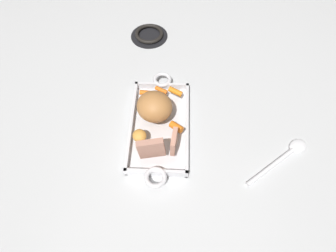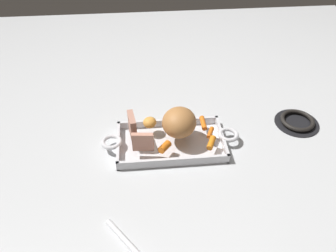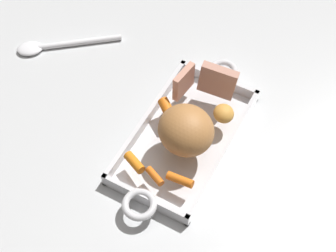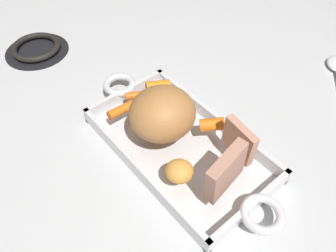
% 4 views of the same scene
% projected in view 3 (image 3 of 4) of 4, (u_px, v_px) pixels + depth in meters
% --- Properties ---
extents(ground_plane, '(2.22, 2.22, 0.00)m').
position_uv_depth(ground_plane, '(185.00, 140.00, 1.07)').
color(ground_plane, silver).
extents(roasting_dish, '(0.44, 0.19, 0.04)m').
position_uv_depth(roasting_dish, '(185.00, 137.00, 1.07)').
color(roasting_dish, silver).
rests_on(roasting_dish, ground_plane).
extents(pork_roast, '(0.14, 0.15, 0.09)m').
position_uv_depth(pork_roast, '(186.00, 130.00, 0.99)').
color(pork_roast, '#B2753F').
rests_on(pork_roast, roasting_dish).
extents(roast_slice_thick, '(0.07, 0.02, 0.06)m').
position_uv_depth(roast_slice_thick, '(184.00, 82.00, 1.08)').
color(roast_slice_thick, tan).
rests_on(roast_slice_thick, roasting_dish).
extents(roast_slice_outer, '(0.03, 0.09, 0.08)m').
position_uv_depth(roast_slice_outer, '(218.00, 81.00, 1.07)').
color(roast_slice_outer, tan).
rests_on(roast_slice_outer, roasting_dish).
extents(baby_carrot_center_right, '(0.03, 0.05, 0.02)m').
position_uv_depth(baby_carrot_center_right, '(154.00, 176.00, 0.97)').
color(baby_carrot_center_right, orange).
rests_on(baby_carrot_center_right, roasting_dish).
extents(baby_carrot_northwest, '(0.04, 0.05, 0.02)m').
position_uv_depth(baby_carrot_northwest, '(134.00, 162.00, 0.99)').
color(baby_carrot_northwest, orange).
rests_on(baby_carrot_northwest, roasting_dish).
extents(baby_carrot_short, '(0.02, 0.05, 0.02)m').
position_uv_depth(baby_carrot_short, '(180.00, 180.00, 0.97)').
color(baby_carrot_short, orange).
rests_on(baby_carrot_short, roasting_dish).
extents(baby_carrot_long, '(0.05, 0.05, 0.03)m').
position_uv_depth(baby_carrot_long, '(167.00, 108.00, 1.06)').
color(baby_carrot_long, orange).
rests_on(baby_carrot_long, roasting_dish).
extents(potato_golden_small, '(0.06, 0.06, 0.03)m').
position_uv_depth(potato_golden_small, '(224.00, 113.00, 1.05)').
color(potato_golden_small, gold).
rests_on(potato_golden_small, roasting_dish).
extents(serving_spoon, '(0.18, 0.21, 0.01)m').
position_uv_depth(serving_spoon, '(56.00, 45.00, 1.22)').
color(serving_spoon, white).
rests_on(serving_spoon, ground_plane).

